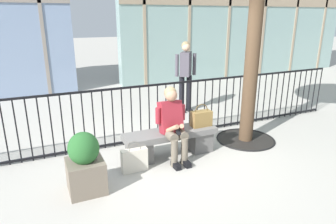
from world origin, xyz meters
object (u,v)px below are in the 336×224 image
(bystander_at_railing, at_px, (186,71))
(stone_bench, at_px, (170,141))
(shopping_bag, at_px, (134,160))
(planter, at_px, (85,165))
(seated_person_with_phone, at_px, (173,122))
(handbag_on_bench, at_px, (201,118))

(bystander_at_railing, bearing_deg, stone_bench, -123.20)
(stone_bench, relative_size, shopping_bag, 3.34)
(shopping_bag, bearing_deg, planter, -161.65)
(stone_bench, xyz_separation_m, planter, (-1.50, -0.52, 0.12))
(shopping_bag, bearing_deg, seated_person_with_phone, 10.87)
(bystander_at_railing, xyz_separation_m, planter, (-2.88, -2.64, -0.61))
(planter, bearing_deg, bystander_at_railing, 42.49)
(stone_bench, bearing_deg, handbag_on_bench, -0.99)
(stone_bench, distance_m, seated_person_with_phone, 0.40)
(seated_person_with_phone, height_order, handbag_on_bench, seated_person_with_phone)
(handbag_on_bench, bearing_deg, seated_person_with_phone, -168.80)
(seated_person_with_phone, distance_m, shopping_bag, 0.86)
(seated_person_with_phone, height_order, bystander_at_railing, bystander_at_railing)
(shopping_bag, distance_m, bystander_at_railing, 3.29)
(seated_person_with_phone, distance_m, handbag_on_bench, 0.61)
(stone_bench, relative_size, bystander_at_railing, 0.94)
(shopping_bag, distance_m, planter, 0.83)
(seated_person_with_phone, relative_size, shopping_bag, 2.53)
(stone_bench, height_order, planter, planter)
(handbag_on_bench, distance_m, planter, 2.15)
(bystander_at_railing, relative_size, planter, 2.01)
(shopping_bag, relative_size, planter, 0.56)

